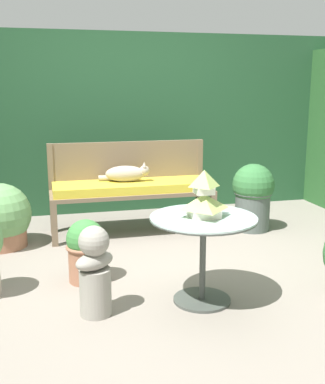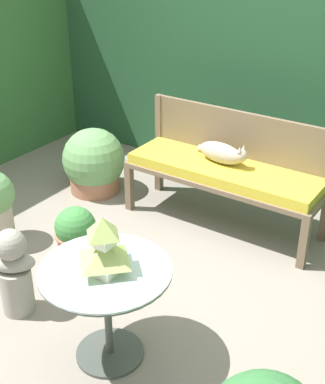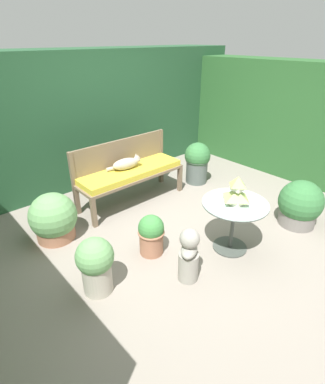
# 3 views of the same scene
# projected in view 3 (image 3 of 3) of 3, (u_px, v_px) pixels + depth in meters

# --- Properties ---
(ground) EXTENTS (30.00, 30.00, 0.00)m
(ground) POSITION_uv_depth(u_px,v_px,m) (181.00, 229.00, 3.97)
(ground) COLOR gray
(foliage_hedge_back) EXTENTS (6.40, 1.03, 2.11)m
(foliage_hedge_back) POSITION_uv_depth(u_px,v_px,m) (80.00, 116.00, 5.13)
(foliage_hedge_back) COLOR #234C2D
(foliage_hedge_back) RESTS_ON ground
(foliage_hedge_right) EXTENTS (0.70, 3.57, 1.94)m
(foliage_hedge_right) POSITION_uv_depth(u_px,v_px,m) (288.00, 119.00, 5.34)
(foliage_hedge_right) COLOR #285628
(foliage_hedge_right) RESTS_ON ground
(garden_bench) EXTENTS (1.65, 0.52, 0.54)m
(garden_bench) POSITION_uv_depth(u_px,v_px,m) (131.00, 174.00, 4.44)
(garden_bench) COLOR brown
(garden_bench) RESTS_ON ground
(bench_backrest) EXTENTS (1.65, 0.06, 0.93)m
(bench_backrest) POSITION_uv_depth(u_px,v_px,m) (121.00, 156.00, 4.50)
(bench_backrest) COLOR brown
(bench_backrest) RESTS_ON ground
(cat) EXTENTS (0.51, 0.24, 0.20)m
(cat) POSITION_uv_depth(u_px,v_px,m) (126.00, 164.00, 4.37)
(cat) COLOR #A89989
(cat) RESTS_ON garden_bench
(patio_table) EXTENTS (0.74, 0.74, 0.62)m
(patio_table) POSITION_uv_depth(u_px,v_px,m) (234.00, 213.00, 3.40)
(patio_table) COLOR #424742
(patio_table) RESTS_ON ground
(pagoda_birdhouse) EXTENTS (0.26, 0.26, 0.33)m
(pagoda_birdhouse) POSITION_uv_depth(u_px,v_px,m) (237.00, 192.00, 3.28)
(pagoda_birdhouse) COLOR silver
(pagoda_birdhouse) RESTS_ON patio_table
(garden_bust) EXTENTS (0.33, 0.30, 0.61)m
(garden_bust) POSITION_uv_depth(u_px,v_px,m) (189.00, 255.00, 3.02)
(garden_bust) COLOR gray
(garden_bust) RESTS_ON ground
(potted_plant_patio_mid) EXTENTS (0.58, 0.58, 0.61)m
(potted_plant_patio_mid) POSITION_uv_depth(u_px,v_px,m) (54.00, 219.00, 3.68)
(potted_plant_patio_mid) COLOR #9E664C
(potted_plant_patio_mid) RESTS_ON ground
(potted_plant_path_edge) EXTENTS (0.44, 0.44, 0.71)m
(potted_plant_path_edge) POSITION_uv_depth(u_px,v_px,m) (197.00, 162.00, 5.10)
(potted_plant_path_edge) COLOR #4C5651
(potted_plant_path_edge) RESTS_ON ground
(potted_plant_hedge_corner) EXTENTS (0.37, 0.37, 0.61)m
(potted_plant_hedge_corner) POSITION_uv_depth(u_px,v_px,m) (96.00, 264.00, 2.87)
(potted_plant_hedge_corner) COLOR #ADA393
(potted_plant_hedge_corner) RESTS_ON ground
(potted_plant_table_near) EXTENTS (0.57, 0.57, 0.63)m
(potted_plant_table_near) POSITION_uv_depth(u_px,v_px,m) (300.00, 205.00, 3.96)
(potted_plant_table_near) COLOR slate
(potted_plant_table_near) RESTS_ON ground
(potted_plant_bench_left) EXTENTS (0.31, 0.31, 0.50)m
(potted_plant_bench_left) POSITION_uv_depth(u_px,v_px,m) (151.00, 234.00, 3.43)
(potted_plant_bench_left) COLOR #9E664C
(potted_plant_bench_left) RESTS_ON ground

